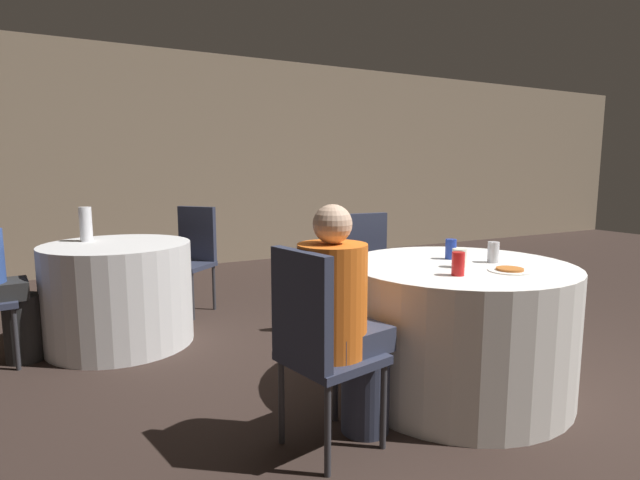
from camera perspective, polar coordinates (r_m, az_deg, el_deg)
name	(u,v)px	position (r m, az deg, el deg)	size (l,w,h in m)	color
ground_plane	(492,389)	(3.28, 19.01, -15.75)	(16.00, 16.00, 0.00)	#332621
wall_back	(237,161)	(7.06, -9.52, 8.85)	(16.00, 0.06, 2.80)	gray
table_near	(457,327)	(3.08, 15.41, -9.60)	(1.30, 1.30, 0.76)	white
table_far	(119,294)	(4.03, -21.98, -5.71)	(1.06, 1.06, 0.76)	white
chair_near_west	(315,335)	(2.27, -0.52, -10.85)	(0.48, 0.47, 0.96)	#2D3347
chair_near_north	(369,265)	(3.90, 5.63, -2.81)	(0.43, 0.43, 0.96)	#2D3347
chair_far_northeast	(192,250)	(4.71, -14.37, -1.11)	(0.56, 0.56, 0.96)	#2D3347
person_orange_shirt	(344,325)	(2.37, 2.76, -9.72)	(0.50, 0.36, 1.15)	#33384C
pizza_plate_near	(510,270)	(2.86, 20.86, -3.22)	(0.23, 0.23, 0.02)	white
soda_can_blue	(451,249)	(3.13, 14.72, -1.01)	(0.07, 0.07, 0.12)	#1E38A5
soda_can_silver	(493,252)	(3.09, 19.19, -1.33)	(0.07, 0.07, 0.12)	silver
soda_can_red	(458,264)	(2.66, 15.51, -2.64)	(0.07, 0.07, 0.12)	red
cup_near	(459,258)	(2.88, 15.64, -2.00)	(0.08, 0.08, 0.10)	silver
bottle_far	(86,224)	(4.15, -25.20, 1.65)	(0.09, 0.09, 0.26)	white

